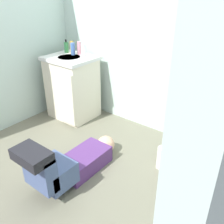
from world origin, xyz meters
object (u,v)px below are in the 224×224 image
object	(u,v)px
vanity_cabinet	(72,87)
tissue_box	(216,86)
bottle_blue	(73,49)
person_plumber	(70,162)
toilet	(209,132)
bottle_clear	(83,50)
paper_towel_roll	(162,158)
bottle_pink	(79,48)
soap_dispenser	(66,47)
bottle_amber	(72,47)
faucet	(78,50)

from	to	relation	value
vanity_cabinet	tissue_box	world-z (taller)	tissue_box
vanity_cabinet	bottle_blue	distance (m)	0.49
vanity_cabinet	person_plumber	size ratio (longest dim) A/B	0.77
toilet	bottle_clear	world-z (taller)	bottle_clear
bottle_blue	paper_towel_roll	size ratio (longest dim) A/B	0.65
bottle_blue	bottle_pink	distance (m)	0.08
soap_dispenser	bottle_amber	world-z (taller)	soap_dispenser
bottle_pink	bottle_clear	world-z (taller)	bottle_pink
person_plumber	bottle_clear	xyz separation A→B (m)	(-0.76, 1.03, 0.72)
faucet	paper_towel_roll	size ratio (longest dim) A/B	0.44
faucet	bottle_clear	size ratio (longest dim) A/B	0.65
tissue_box	bottle_blue	distance (m)	1.77
person_plumber	bottle_amber	xyz separation A→B (m)	(-0.96, 1.03, 0.72)
tissue_box	bottle_pink	world-z (taller)	bottle_pink
bottle_clear	toilet	bearing A→B (deg)	-1.70
person_plumber	vanity_cabinet	bearing A→B (deg)	134.02
person_plumber	paper_towel_roll	distance (m)	0.89
person_plumber	tissue_box	size ratio (longest dim) A/B	4.84
vanity_cabinet	bottle_pink	bearing A→B (deg)	81.34
bottle_pink	paper_towel_roll	bearing A→B (deg)	-15.05
faucet	bottle_pink	xyz separation A→B (m)	(0.03, -0.00, 0.03)
bottle_amber	bottle_pink	size ratio (longest dim) A/B	0.96
person_plumber	tissue_box	distance (m)	1.50
faucet	bottle_amber	world-z (taller)	bottle_amber
paper_towel_roll	tissue_box	bearing A→B (deg)	58.12
tissue_box	faucet	bearing A→B (deg)	-179.34
bottle_clear	bottle_pink	bearing A→B (deg)	166.87
toilet	tissue_box	distance (m)	0.44
soap_dispenser	bottle_amber	xyz separation A→B (m)	(0.10, 0.00, 0.01)
tissue_box	paper_towel_roll	xyz separation A→B (m)	(-0.26, -0.41, -0.69)
faucet	bottle_blue	bearing A→B (deg)	-117.58
person_plumber	bottle_pink	distance (m)	1.53
toilet	tissue_box	bearing A→B (deg)	116.43
bottle_blue	vanity_cabinet	bearing A→B (deg)	-69.12
person_plumber	soap_dispenser	bearing A→B (deg)	136.02
bottle_clear	bottle_amber	bearing A→B (deg)	178.72
tissue_box	bottle_amber	bearing A→B (deg)	-178.85
bottle_clear	bottle_blue	bearing A→B (deg)	-165.82
bottle_amber	bottle_clear	bearing A→B (deg)	-1.28
bottle_pink	bottle_clear	size ratio (longest dim) A/B	1.05
soap_dispenser	vanity_cabinet	bearing A→B (deg)	-33.10
bottle_blue	bottle_pink	size ratio (longest dim) A/B	0.92
toilet	faucet	xyz separation A→B (m)	(-1.78, 0.07, 0.50)
faucet	bottle_pink	bearing A→B (deg)	-0.48
vanity_cabinet	soap_dispenser	bearing A→B (deg)	146.90
person_plumber	toilet	bearing A→B (deg)	47.24
vanity_cabinet	bottle_clear	distance (m)	0.51
toilet	soap_dispenser	xyz separation A→B (m)	(-1.97, 0.05, 0.52)
vanity_cabinet	bottle_clear	xyz separation A→B (m)	(0.11, 0.12, 0.48)
tissue_box	bottle_blue	bearing A→B (deg)	-177.47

